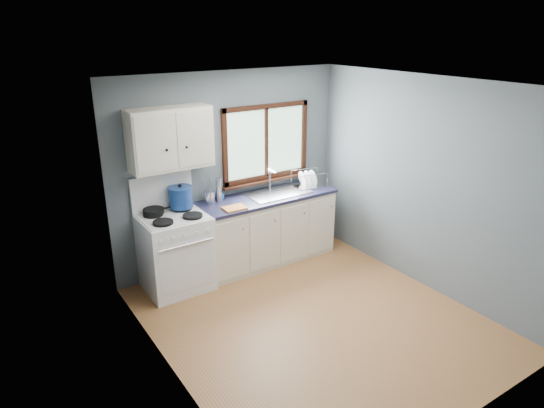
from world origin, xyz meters
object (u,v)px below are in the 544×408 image
utensil_crock (210,197)px  dish_rack (308,182)px  base_cabinets (267,232)px  gas_range (175,250)px  stockpot (181,197)px  skillet (154,211)px  thermos (219,190)px  sink (278,198)px

utensil_crock → dish_rack: utensil_crock is taller
dish_rack → base_cabinets: bearing=-168.1°
gas_range → stockpot: bearing=40.6°
utensil_crock → dish_rack: 1.44m
stockpot → base_cabinets: bearing=-6.6°
skillet → stockpot: size_ratio=1.04×
stockpot → thermos: 0.52m
stockpot → utensil_crock: 0.41m
base_cabinets → sink: (0.18, -0.00, 0.45)m
base_cabinets → thermos: bearing=166.1°
stockpot → utensil_crock: size_ratio=0.91×
gas_range → sink: bearing=0.7°
sink → dish_rack: (0.52, 0.02, 0.12)m
sink → utensil_crock: bearing=170.4°
base_cabinets → sink: sink is taller
dish_rack → skillet: bearing=-172.5°
stockpot → dish_rack: bearing=-3.5°
skillet → stockpot: stockpot is taller
sink → stockpot: 1.34m
sink → thermos: size_ratio=2.73×
stockpot → gas_range: bearing=-139.4°
skillet → utensil_crock: 0.74m
thermos → dish_rack: bearing=-5.8°
gas_range → base_cabinets: 1.31m
utensil_crock → thermos: (0.13, -0.00, 0.07)m
gas_range → dish_rack: (2.00, 0.04, 0.48)m
gas_range → base_cabinets: size_ratio=0.74×
gas_range → base_cabinets: gas_range is taller
base_cabinets → thermos: (-0.61, 0.15, 0.66)m
base_cabinets → stockpot: size_ratio=5.17×
gas_range → skillet: gas_range is taller
stockpot → utensil_crock: utensil_crock is taller
gas_range → dish_rack: size_ratio=2.85×
utensil_crock → thermos: size_ratio=1.28×
thermos → gas_range: bearing=-166.3°
sink → stockpot: bearing=174.3°
base_cabinets → skillet: 1.59m
stockpot → dish_rack: stockpot is taller
skillet → base_cabinets: bearing=-6.8°
stockpot → dish_rack: size_ratio=0.75×
gas_range → stockpot: (0.17, 0.15, 0.59)m
stockpot → utensil_crock: (0.40, 0.02, -0.09)m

